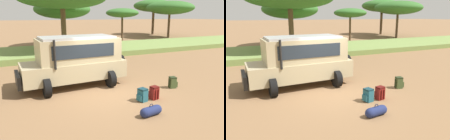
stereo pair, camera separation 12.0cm
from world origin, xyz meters
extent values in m
plane|color=olive|center=(0.00, 0.00, 0.00)|extent=(320.00, 320.00, 0.00)
cube|color=olive|center=(0.00, 11.41, 0.22)|extent=(120.00, 7.00, 0.44)
cube|color=tan|center=(-1.06, 1.88, 0.82)|extent=(4.97, 2.08, 0.84)
cube|color=tan|center=(-0.81, 1.89, 1.79)|extent=(3.88, 1.92, 1.10)
cube|color=#232D38|center=(-2.33, 1.83, 1.74)|extent=(0.12, 1.56, 0.77)
cube|color=#232D38|center=(-0.78, 0.99, 1.84)|extent=(2.94, 0.15, 0.60)
cube|color=#232D38|center=(-0.84, 2.79, 1.84)|extent=(2.94, 0.15, 0.60)
cube|color=#B7B7B7|center=(-0.86, 1.89, 2.39)|extent=(3.49, 1.83, 0.10)
cube|color=black|center=(-3.63, 1.79, 0.65)|extent=(0.22, 1.62, 0.56)
cylinder|color=black|center=(-2.13, 0.87, 1.79)|extent=(0.10, 0.10, 1.25)
cylinder|color=black|center=(-2.54, 0.86, 0.40)|extent=(0.31, 0.81, 0.80)
cylinder|color=black|center=(-2.61, 2.79, 0.40)|extent=(0.31, 0.81, 0.80)
cylinder|color=black|center=(0.49, 0.96, 0.40)|extent=(0.31, 0.81, 0.80)
cylinder|color=black|center=(0.42, 2.90, 0.40)|extent=(0.31, 0.81, 0.80)
cylinder|color=black|center=(1.53, 1.97, 0.97)|extent=(0.25, 0.74, 0.74)
cube|color=#42562D|center=(3.13, -0.45, 0.24)|extent=(0.35, 0.38, 0.48)
cube|color=#42562D|center=(3.30, -0.49, 0.18)|extent=(0.14, 0.26, 0.26)
cube|color=#242F19|center=(3.13, -0.45, 0.51)|extent=(0.36, 0.37, 0.07)
cylinder|color=#242F19|center=(2.99, -0.34, 0.24)|extent=(0.04, 0.04, 0.40)
cylinder|color=#242F19|center=(2.95, -0.48, 0.24)|extent=(0.04, 0.04, 0.40)
cube|color=maroon|center=(1.45, -1.29, 0.24)|extent=(0.37, 0.32, 0.49)
cube|color=maroon|center=(1.42, -1.12, 0.18)|extent=(0.26, 0.12, 0.27)
cube|color=#4D100E|center=(1.45, -1.29, 0.52)|extent=(0.36, 0.33, 0.07)
cylinder|color=#4D100E|center=(1.41, -1.46, 0.24)|extent=(0.04, 0.04, 0.42)
cylinder|color=#4D100E|center=(1.55, -1.43, 0.24)|extent=(0.04, 0.04, 0.42)
cube|color=#235B6B|center=(0.90, -1.27, 0.24)|extent=(0.35, 0.41, 0.47)
cube|color=#235B6B|center=(0.72, -1.31, 0.18)|extent=(0.13, 0.28, 0.26)
cube|color=#13323A|center=(0.90, -1.27, 0.50)|extent=(0.36, 0.39, 0.07)
cylinder|color=#13323A|center=(1.07, -1.32, 0.24)|extent=(0.04, 0.04, 0.40)
cylinder|color=#13323A|center=(1.04, -1.16, 0.24)|extent=(0.04, 0.04, 0.40)
cylinder|color=navy|center=(0.43, -2.53, 0.17)|extent=(0.61, 0.40, 0.34)
sphere|color=navy|center=(0.72, -2.50, 0.17)|extent=(0.33, 0.33, 0.33)
sphere|color=navy|center=(0.15, -2.56, 0.17)|extent=(0.33, 0.33, 0.33)
torus|color=#121834|center=(0.43, -2.53, 0.36)|extent=(0.17, 0.04, 0.16)
cylinder|color=brown|center=(0.59, 10.92, 2.04)|extent=(0.44, 0.44, 4.07)
cylinder|color=brown|center=(1.93, 16.90, 1.59)|extent=(0.40, 0.40, 3.17)
ellipsoid|color=#336628|center=(1.93, 16.90, 4.05)|extent=(6.24, 5.96, 2.08)
cylinder|color=brown|center=(10.38, 18.63, 1.60)|extent=(0.27, 0.27, 3.20)
ellipsoid|color=#336628|center=(10.38, 18.63, 3.72)|extent=(4.48, 4.28, 1.23)
cylinder|color=brown|center=(18.93, 19.29, 1.83)|extent=(0.35, 0.35, 3.66)
ellipsoid|color=#336628|center=(18.93, 19.29, 4.53)|extent=(7.06, 7.50, 2.05)
cylinder|color=brown|center=(20.18, 25.25, 2.07)|extent=(0.43, 0.43, 4.15)
ellipsoid|color=#336628|center=(20.18, 25.25, 5.05)|extent=(7.19, 7.22, 2.13)
camera|label=1|loc=(-3.78, -8.30, 3.41)|focal=35.00mm
camera|label=2|loc=(-3.67, -8.36, 3.41)|focal=35.00mm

